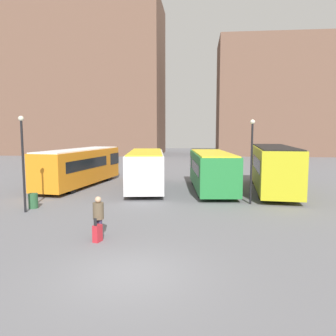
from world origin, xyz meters
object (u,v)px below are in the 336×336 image
(traveler, at_px, (98,213))
(bus_3, at_px, (273,167))
(bus_1, at_px, (146,168))
(trash_bin, at_px, (33,201))
(bus_2, at_px, (212,170))
(bus_0, at_px, (81,166))
(lamp_post_0, at_px, (23,156))
(lamp_post_1, at_px, (252,154))
(suitcase, at_px, (97,233))

(traveler, bearing_deg, bus_3, -21.71)
(bus_1, relative_size, trash_bin, 11.07)
(bus_2, bearing_deg, traveler, 151.27)
(bus_1, height_order, trash_bin, bus_1)
(bus_2, bearing_deg, bus_0, 78.28)
(bus_1, height_order, traveler, bus_1)
(bus_0, relative_size, trash_bin, 12.44)
(bus_0, relative_size, traveler, 6.17)
(bus_2, bearing_deg, bus_1, 82.38)
(trash_bin, bearing_deg, lamp_post_0, -87.08)
(bus_2, xyz_separation_m, bus_3, (4.50, 0.21, 0.25))
(traveler, distance_m, lamp_post_1, 10.25)
(bus_2, height_order, lamp_post_0, lamp_post_0)
(lamp_post_0, bearing_deg, trash_bin, 92.92)
(traveler, bearing_deg, bus_2, -6.17)
(bus_1, distance_m, lamp_post_1, 8.69)
(bus_2, height_order, trash_bin, bus_2)
(bus_2, height_order, suitcase, bus_2)
(bus_3, relative_size, lamp_post_0, 2.08)
(lamp_post_1, height_order, trash_bin, lamp_post_1)
(bus_0, xyz_separation_m, lamp_post_0, (0.18, -8.93, 1.46))
(bus_3, distance_m, suitcase, 15.54)
(bus_0, bearing_deg, bus_2, -88.55)
(lamp_post_0, height_order, trash_bin, lamp_post_0)
(suitcase, height_order, lamp_post_0, lamp_post_0)
(bus_0, xyz_separation_m, lamp_post_1, (12.62, -5.68, 1.40))
(lamp_post_0, bearing_deg, lamp_post_1, 14.63)
(lamp_post_0, height_order, lamp_post_1, lamp_post_0)
(bus_2, height_order, bus_3, bus_3)
(bus_0, xyz_separation_m, traveler, (5.46, -12.73, -0.60))
(bus_0, relative_size, bus_2, 1.14)
(trash_bin, bearing_deg, traveler, -41.80)
(bus_0, distance_m, suitcase, 14.42)
(bus_0, distance_m, bus_3, 14.97)
(bus_0, relative_size, suitcase, 10.81)
(suitcase, distance_m, trash_bin, 7.56)
(bus_1, distance_m, suitcase, 12.34)
(bus_1, relative_size, bus_3, 0.88)
(bus_1, height_order, suitcase, bus_1)
(suitcase, bearing_deg, lamp_post_0, 68.37)
(bus_1, relative_size, bus_2, 1.01)
(bus_3, bearing_deg, suitcase, 148.31)
(bus_3, relative_size, trash_bin, 12.61)
(trash_bin, bearing_deg, bus_2, 33.56)
(bus_0, distance_m, bus_2, 10.50)
(lamp_post_0, bearing_deg, bus_2, 37.23)
(bus_2, xyz_separation_m, traveler, (-4.98, -11.59, -0.53))
(lamp_post_0, relative_size, lamp_post_1, 1.02)
(bus_0, bearing_deg, lamp_post_0, -171.15)
(suitcase, xyz_separation_m, lamp_post_1, (7.06, 7.56, 2.67))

